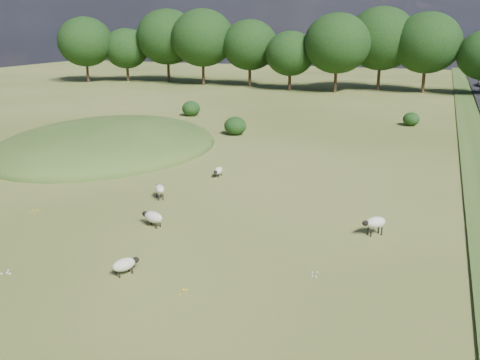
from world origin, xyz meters
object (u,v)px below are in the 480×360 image
sheep_0 (159,189)px  sheep_2 (125,264)px  sheep_3 (218,171)px  sheep_4 (375,223)px  sheep_1 (153,217)px

sheep_0 → sheep_2: bearing=160.9°
sheep_3 → sheep_4: 12.22m
sheep_3 → sheep_4: sheep_4 is taller
sheep_4 → sheep_1: bearing=-27.4°
sheep_1 → sheep_4: bearing=-148.2°
sheep_1 → sheep_4: size_ratio=1.16×
sheep_0 → sheep_1: sheep_0 is taller
sheep_0 → sheep_4: (11.66, -1.25, 0.04)m
sheep_0 → sheep_4: bearing=-135.7°
sheep_3 → sheep_4: size_ratio=0.91×
sheep_1 → sheep_3: 8.99m
sheep_2 → sheep_4: sheep_4 is taller
sheep_2 → sheep_4: size_ratio=1.03×
sheep_1 → sheep_0: bearing=-48.0°
sheep_3 → sheep_4: (10.38, -6.45, 0.23)m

